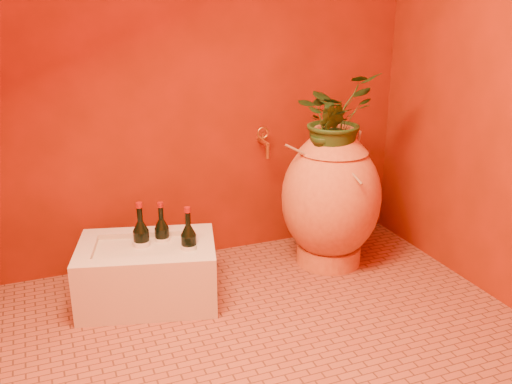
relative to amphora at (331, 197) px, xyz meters
name	(u,v)px	position (x,y,z in m)	size (l,w,h in m)	color
floor	(270,336)	(-0.63, -0.60, -0.41)	(2.50, 2.50, 0.00)	brown
wall_back	(202,46)	(-0.63, 0.40, 0.84)	(2.50, 0.02, 2.50)	#601905
amphora	(331,197)	(0.00, 0.00, 0.00)	(0.71, 0.71, 0.82)	#C97238
stone_basin	(148,273)	(-1.09, -0.06, -0.26)	(0.79, 0.64, 0.32)	#BBAF9B
wine_bottle_a	(189,247)	(-0.88, -0.13, -0.11)	(0.08, 0.08, 0.34)	black
wine_bottle_b	(142,243)	(-1.10, 0.00, -0.11)	(0.09, 0.09, 0.35)	black
wine_bottle_c	(162,240)	(-0.99, 0.03, -0.12)	(0.08, 0.08, 0.32)	black
wall_tap	(264,141)	(-0.29, 0.31, 0.29)	(0.07, 0.16, 0.17)	#B57C29
plant_main	(335,117)	(0.00, 0.00, 0.47)	(0.44, 0.38, 0.49)	#1E3F16
plant_side	(327,133)	(-0.07, -0.05, 0.40)	(0.18, 0.14, 0.33)	#1E3F16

